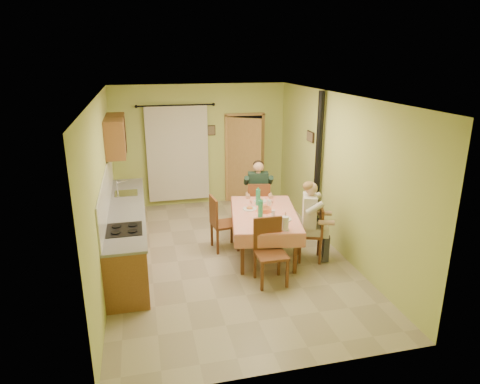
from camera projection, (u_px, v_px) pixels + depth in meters
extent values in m
cube|color=tan|center=(228.00, 256.00, 7.62)|extent=(4.00, 6.00, 0.01)
cube|color=#C6D56D|center=(201.00, 145.00, 9.96)|extent=(4.00, 0.04, 2.80)
cube|color=#C6D56D|center=(286.00, 260.00, 4.41)|extent=(4.00, 0.04, 2.80)
cube|color=#C6D56D|center=(103.00, 189.00, 6.74)|extent=(0.04, 6.00, 2.80)
cube|color=#C6D56D|center=(337.00, 173.00, 7.63)|extent=(0.04, 6.00, 2.80)
cube|color=white|center=(226.00, 96.00, 6.76)|extent=(4.00, 6.00, 0.04)
cube|color=brown|center=(128.00, 233.00, 7.48)|extent=(0.60, 3.60, 0.88)
cube|color=gray|center=(126.00, 209.00, 7.33)|extent=(0.64, 3.64, 0.04)
cube|color=white|center=(106.00, 192.00, 7.17)|extent=(0.02, 3.60, 0.66)
cube|color=silver|center=(126.00, 194.00, 8.07)|extent=(0.42, 0.42, 0.03)
cube|color=black|center=(124.00, 229.00, 6.40)|extent=(0.52, 0.56, 0.02)
cube|color=black|center=(147.00, 256.00, 6.61)|extent=(0.01, 0.55, 0.55)
cube|color=brown|center=(116.00, 135.00, 8.19)|extent=(0.35, 1.40, 0.70)
cylinder|color=black|center=(176.00, 105.00, 9.44)|extent=(1.70, 0.04, 0.04)
cube|color=silver|center=(178.00, 154.00, 9.79)|extent=(1.40, 0.06, 2.20)
cube|color=black|center=(244.00, 159.00, 10.29)|extent=(0.84, 0.03, 2.06)
cube|color=tan|center=(226.00, 160.00, 10.18)|extent=(0.06, 0.06, 2.12)
cube|color=tan|center=(263.00, 158.00, 10.38)|extent=(0.06, 0.06, 2.12)
cube|color=tan|center=(245.00, 114.00, 9.95)|extent=(0.96, 0.06, 0.06)
cube|color=tan|center=(244.00, 161.00, 10.07)|extent=(0.73, 0.45, 2.04)
cube|color=#EA8F7A|center=(264.00, 214.00, 7.55)|extent=(1.45, 2.06, 0.04)
cube|color=#EA8F7A|center=(270.00, 242.00, 6.69)|extent=(1.10, 0.23, 0.22)
cube|color=#EA8F7A|center=(260.00, 202.00, 8.48)|extent=(1.10, 0.23, 0.22)
cube|color=#EA8F7A|center=(233.00, 220.00, 7.56)|extent=(0.37, 1.85, 0.22)
cube|color=#EA8F7A|center=(296.00, 219.00, 7.61)|extent=(0.37, 1.85, 0.22)
cylinder|color=white|center=(260.00, 201.00, 8.12)|extent=(0.25, 0.25, 0.02)
ellipsoid|color=#CC7233|center=(260.00, 200.00, 8.12)|extent=(0.12, 0.12, 0.05)
cylinder|color=white|center=(269.00, 225.00, 6.98)|extent=(0.25, 0.25, 0.02)
ellipsoid|color=#CC7233|center=(269.00, 224.00, 6.97)|extent=(0.12, 0.12, 0.05)
cylinder|color=white|center=(284.00, 219.00, 7.21)|extent=(0.25, 0.25, 0.02)
ellipsoid|color=#CC7233|center=(284.00, 218.00, 7.21)|extent=(0.12, 0.12, 0.05)
cylinder|color=white|center=(250.00, 209.00, 7.71)|extent=(0.25, 0.25, 0.02)
ellipsoid|color=#CC7233|center=(250.00, 208.00, 7.70)|extent=(0.12, 0.12, 0.05)
cylinder|color=#FF7F45|center=(264.00, 210.00, 7.58)|extent=(0.26, 0.26, 0.08)
cylinder|color=white|center=(268.00, 224.00, 7.02)|extent=(0.28, 0.28, 0.02)
cube|color=tan|center=(269.00, 222.00, 7.05)|extent=(0.06, 0.07, 0.03)
cube|color=tan|center=(266.00, 222.00, 7.05)|extent=(0.05, 0.07, 0.03)
cube|color=tan|center=(266.00, 222.00, 7.05)|extent=(0.07, 0.06, 0.03)
cube|color=tan|center=(267.00, 224.00, 6.97)|extent=(0.05, 0.07, 0.03)
cylinder|color=silver|center=(273.00, 213.00, 7.39)|extent=(0.07, 0.07, 0.10)
cylinder|color=silver|center=(269.00, 203.00, 7.91)|extent=(0.07, 0.07, 0.10)
cylinder|color=white|center=(285.00, 223.00, 6.76)|extent=(0.11, 0.11, 0.22)
cylinder|color=silver|center=(285.00, 221.00, 6.75)|extent=(0.02, 0.02, 0.30)
cube|color=brown|center=(258.00, 206.00, 8.70)|extent=(0.52, 0.52, 0.04)
cube|color=brown|center=(259.00, 196.00, 8.42)|extent=(0.44, 0.13, 0.51)
cube|color=brown|center=(271.00, 255.00, 6.59)|extent=(0.46, 0.46, 0.04)
cube|color=brown|center=(267.00, 233.00, 6.69)|extent=(0.46, 0.04, 0.52)
cube|color=brown|center=(310.00, 234.00, 7.36)|extent=(0.51, 0.51, 0.04)
cube|color=brown|center=(321.00, 221.00, 7.26)|extent=(0.17, 0.39, 0.46)
cube|color=brown|center=(225.00, 224.00, 7.78)|extent=(0.49, 0.49, 0.04)
cube|color=brown|center=(214.00, 211.00, 7.63)|extent=(0.09, 0.45, 0.51)
cube|color=#192D23|center=(258.00, 204.00, 8.58)|extent=(0.43, 0.46, 0.16)
cube|color=#192D23|center=(258.00, 185.00, 8.60)|extent=(0.43, 0.29, 0.54)
sphere|color=tan|center=(258.00, 167.00, 8.47)|extent=(0.21, 0.21, 0.21)
ellipsoid|color=black|center=(258.00, 164.00, 8.49)|extent=(0.21, 0.21, 0.16)
cube|color=beige|center=(316.00, 230.00, 7.32)|extent=(0.50, 0.47, 0.16)
cube|color=beige|center=(310.00, 210.00, 7.23)|extent=(0.34, 0.45, 0.54)
sphere|color=tan|center=(311.00, 188.00, 7.11)|extent=(0.21, 0.21, 0.21)
ellipsoid|color=olive|center=(309.00, 186.00, 7.10)|extent=(0.21, 0.21, 0.16)
cylinder|color=black|center=(318.00, 166.00, 8.16)|extent=(0.12, 0.12, 2.80)
cylinder|color=black|center=(314.00, 226.00, 8.55)|extent=(0.24, 0.24, 0.30)
cube|color=black|center=(211.00, 130.00, 9.88)|extent=(0.19, 0.03, 0.23)
cube|color=brown|center=(310.00, 137.00, 8.59)|extent=(0.03, 0.31, 0.21)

